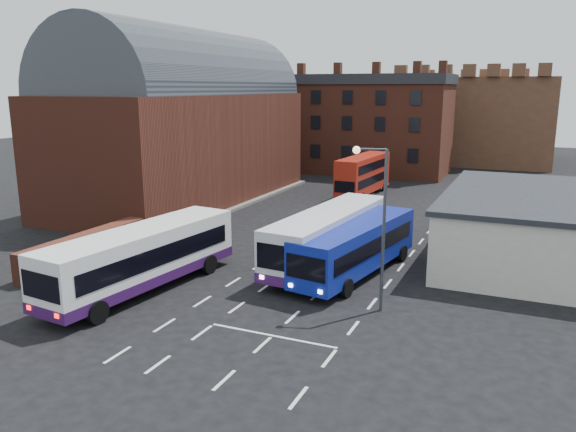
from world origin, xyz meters
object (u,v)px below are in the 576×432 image
at_px(bus_white_outbound, 142,254).
at_px(bus_white_inbound, 329,234).
at_px(street_lamp, 378,214).
at_px(pedestrian_beige, 54,294).
at_px(bus_blue, 356,245).
at_px(pedestrian_red, 75,284).
at_px(bus_red_double, 363,175).

bearing_deg(bus_white_outbound, bus_white_inbound, 52.80).
bearing_deg(bus_white_inbound, street_lamp, 132.78).
distance_m(bus_white_inbound, pedestrian_beige, 15.61).
relative_size(bus_white_inbound, bus_blue, 1.10).
relative_size(bus_white_inbound, street_lamp, 1.58).
relative_size(pedestrian_red, pedestrian_beige, 1.20).
bearing_deg(pedestrian_beige, bus_red_double, -85.47).
xyz_separation_m(bus_white_inbound, street_lamp, (4.50, -5.82, 2.82)).
distance_m(bus_blue, pedestrian_red, 15.35).
height_order(bus_white_inbound, bus_red_double, bus_red_double).
height_order(bus_white_inbound, street_lamp, street_lamp).
bearing_deg(bus_red_double, pedestrian_beige, 84.76).
bearing_deg(pedestrian_red, bus_red_double, -110.58).
bearing_deg(bus_red_double, street_lamp, 111.12).
bearing_deg(bus_blue, street_lamp, 126.65).
relative_size(bus_white_inbound, pedestrian_beige, 8.24).
relative_size(bus_white_outbound, pedestrian_red, 6.81).
relative_size(bus_blue, pedestrian_beige, 7.47).
xyz_separation_m(bus_white_outbound, bus_red_double, (3.06, 30.91, 0.14)).
height_order(bus_white_inbound, bus_blue, bus_white_inbound).
relative_size(bus_blue, pedestrian_red, 6.21).
relative_size(bus_blue, street_lamp, 1.43).
distance_m(bus_white_outbound, pedestrian_beige, 4.70).
distance_m(street_lamp, pedestrian_beige, 16.23).
height_order(pedestrian_red, pedestrian_beige, pedestrian_red).
bearing_deg(bus_red_double, bus_blue, 109.05).
xyz_separation_m(bus_red_double, pedestrian_beige, (-5.38, -34.81, -1.35)).
relative_size(bus_blue, bus_red_double, 1.13).
xyz_separation_m(bus_white_outbound, bus_white_inbound, (7.64, 8.06, 0.02)).
height_order(bus_red_double, street_lamp, street_lamp).
height_order(bus_red_double, pedestrian_red, bus_red_double).
xyz_separation_m(bus_blue, pedestrian_beige, (-12.01, -10.93, -1.03)).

